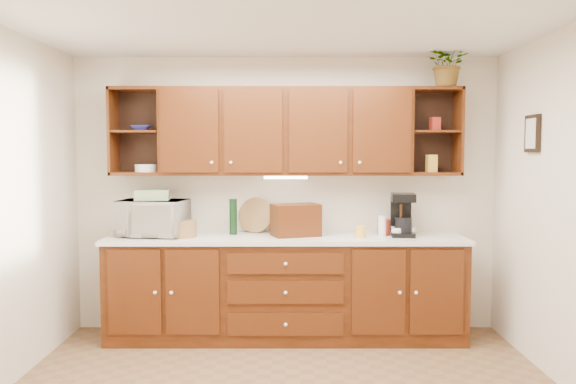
{
  "coord_description": "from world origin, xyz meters",
  "views": [
    {
      "loc": [
        0.02,
        -3.61,
        1.7
      ],
      "look_at": [
        0.02,
        1.15,
        1.36
      ],
      "focal_mm": 35.0,
      "sensor_mm": 36.0,
      "label": 1
    }
  ],
  "objects_px": {
    "microwave": "(153,218)",
    "coffee_maker": "(402,215)",
    "potted_plant": "(448,64)",
    "bread_box": "(296,220)"
  },
  "relations": [
    {
      "from": "microwave",
      "to": "bread_box",
      "type": "height_order",
      "value": "microwave"
    },
    {
      "from": "microwave",
      "to": "coffee_maker",
      "type": "height_order",
      "value": "coffee_maker"
    },
    {
      "from": "coffee_maker",
      "to": "potted_plant",
      "type": "distance_m",
      "value": 1.43
    },
    {
      "from": "bread_box",
      "to": "coffee_maker",
      "type": "bearing_deg",
      "value": -18.41
    },
    {
      "from": "coffee_maker",
      "to": "potted_plant",
      "type": "relative_size",
      "value": 0.93
    },
    {
      "from": "microwave",
      "to": "bread_box",
      "type": "relative_size",
      "value": 1.43
    },
    {
      "from": "coffee_maker",
      "to": "potted_plant",
      "type": "bearing_deg",
      "value": 14.16
    },
    {
      "from": "bread_box",
      "to": "potted_plant",
      "type": "relative_size",
      "value": 1.0
    },
    {
      "from": "bread_box",
      "to": "coffee_maker",
      "type": "distance_m",
      "value": 0.98
    },
    {
      "from": "microwave",
      "to": "potted_plant",
      "type": "distance_m",
      "value": 3.03
    }
  ]
}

